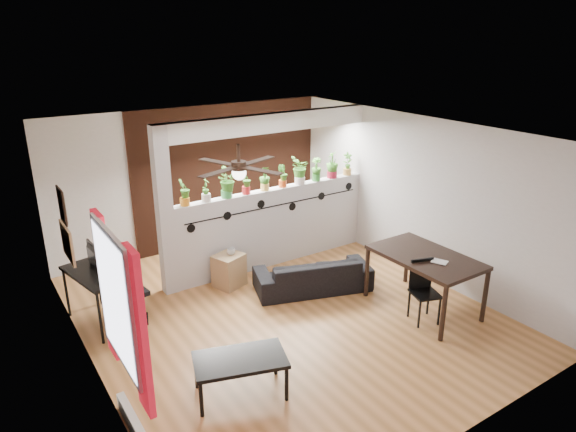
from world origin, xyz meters
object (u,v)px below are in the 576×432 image
(computer_desk, at_px, (96,277))
(potted_plant_1, at_px, (206,188))
(potted_plant_7, at_px, (316,169))
(potted_plant_6, at_px, (300,169))
(potted_plant_9, at_px, (348,163))
(potted_plant_3, at_px, (246,182))
(cup, at_px, (231,251))
(folding_chair, at_px, (423,285))
(ceiling_fan, at_px, (239,168))
(sofa, at_px, (313,275))
(potted_plant_5, at_px, (283,175))
(coffee_table, at_px, (240,362))
(cube_shelf, at_px, (229,270))
(potted_plant_4, at_px, (265,178))
(dining_table, at_px, (425,261))
(office_chair, at_px, (129,295))
(potted_plant_8, at_px, (332,164))
(potted_plant_2, at_px, (226,182))
(potted_plant_0, at_px, (184,191))

(computer_desk, bearing_deg, potted_plant_1, 10.58)
(potted_plant_7, bearing_deg, potted_plant_6, 180.00)
(computer_desk, bearing_deg, potted_plant_9, 4.20)
(potted_plant_3, xyz_separation_m, cup, (-0.49, -0.34, -0.98))
(potted_plant_3, xyz_separation_m, computer_desk, (-2.52, -0.34, -0.86))
(computer_desk, distance_m, folding_chair, 4.46)
(ceiling_fan, xyz_separation_m, potted_plant_6, (2.13, 1.80, -0.71))
(potted_plant_9, height_order, folding_chair, potted_plant_9)
(potted_plant_9, bearing_deg, potted_plant_7, 180.00)
(potted_plant_1, relative_size, sofa, 0.24)
(potted_plant_5, xyz_separation_m, coffee_table, (-2.34, -2.73, -1.14))
(folding_chair, bearing_deg, cube_shelf, 127.06)
(potted_plant_4, xyz_separation_m, dining_table, (1.13, -2.52, -0.81))
(potted_plant_6, bearing_deg, office_chair, -170.47)
(sofa, bearing_deg, folding_chair, 134.60)
(potted_plant_1, relative_size, potted_plant_5, 1.07)
(potted_plant_8, bearing_deg, office_chair, -172.15)
(potted_plant_9, bearing_deg, potted_plant_8, 180.00)
(potted_plant_6, distance_m, sofa, 1.87)
(potted_plant_5, height_order, potted_plant_8, potted_plant_8)
(potted_plant_5, height_order, potted_plant_7, potted_plant_7)
(potted_plant_8, distance_m, cup, 2.49)
(cup, distance_m, computer_desk, 2.04)
(potted_plant_2, bearing_deg, folding_chair, -59.36)
(potted_plant_7, bearing_deg, cube_shelf, -170.06)
(potted_plant_9, bearing_deg, cup, -172.53)
(potted_plant_0, relative_size, computer_desk, 0.36)
(potted_plant_4, xyz_separation_m, folding_chair, (0.90, -2.71, -1.04))
(potted_plant_0, height_order, potted_plant_6, potted_plant_6)
(potted_plant_7, relative_size, sofa, 0.24)
(potted_plant_3, relative_size, sofa, 0.23)
(potted_plant_8, bearing_deg, ceiling_fan, -147.53)
(coffee_table, bearing_deg, ceiling_fan, 59.02)
(potted_plant_0, relative_size, potted_plant_6, 0.87)
(cup, bearing_deg, potted_plant_1, 122.50)
(potted_plant_7, xyz_separation_m, sofa, (-0.91, -1.17, -1.32))
(potted_plant_0, bearing_deg, sofa, -37.03)
(potted_plant_0, xyz_separation_m, sofa, (1.55, -1.17, -1.32))
(potted_plant_6, relative_size, potted_plant_7, 1.17)
(sofa, bearing_deg, potted_plant_2, -35.60)
(potted_plant_3, height_order, potted_plant_5, potted_plant_3)
(potted_plant_3, height_order, potted_plant_6, potted_plant_6)
(ceiling_fan, height_order, potted_plant_2, ceiling_fan)
(potted_plant_7, bearing_deg, computer_desk, -175.05)
(potted_plant_0, xyz_separation_m, potted_plant_4, (1.40, -0.00, -0.01))
(potted_plant_5, distance_m, potted_plant_7, 0.70)
(potted_plant_3, height_order, cube_shelf, potted_plant_3)
(ceiling_fan, xyz_separation_m, potted_plant_9, (3.18, 1.80, -0.74))
(folding_chair, bearing_deg, cup, 126.28)
(potted_plant_1, distance_m, potted_plant_8, 2.46)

